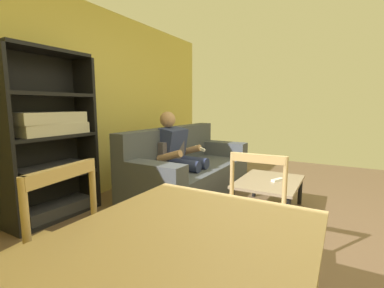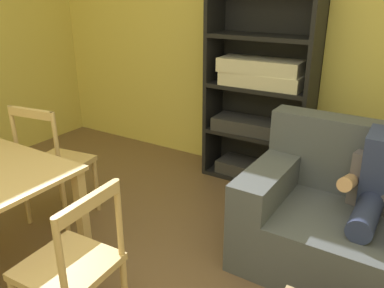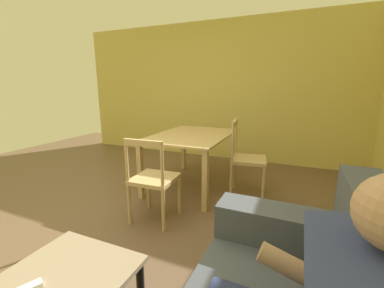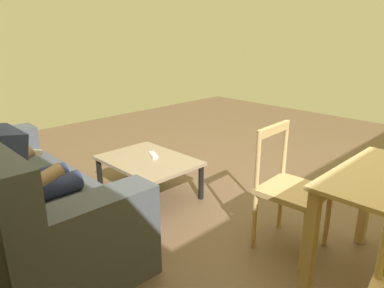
# 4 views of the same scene
# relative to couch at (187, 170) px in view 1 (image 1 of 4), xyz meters

# --- Properties ---
(ground_plane) EXTENTS (8.07, 8.07, 0.00)m
(ground_plane) POSITION_rel_couch_xyz_m (-1.03, -1.65, -0.33)
(ground_plane) COLOR brown
(wall_back) EXTENTS (6.07, 0.12, 2.53)m
(wall_back) POSITION_rel_couch_xyz_m (-1.03, 1.12, 0.94)
(wall_back) COLOR #DBC660
(wall_back) RESTS_ON ground_plane
(couch) EXTENTS (2.13, 0.90, 0.92)m
(couch) POSITION_rel_couch_xyz_m (0.00, 0.00, 0.00)
(couch) COLOR #474C56
(couch) RESTS_ON ground_plane
(person_lounging) EXTENTS (0.59, 0.85, 1.15)m
(person_lounging) POSITION_rel_couch_xyz_m (-0.20, 0.00, 0.26)
(person_lounging) COLOR navy
(person_lounging) RESTS_ON ground_plane
(coffee_table) EXTENTS (0.90, 0.66, 0.37)m
(coffee_table) POSITION_rel_couch_xyz_m (-0.09, -1.16, -0.01)
(coffee_table) COLOR gray
(coffee_table) RESTS_ON ground_plane
(tv_remote) EXTENTS (0.18, 0.12, 0.02)m
(tv_remote) POSITION_rel_couch_xyz_m (-0.06, -1.24, 0.05)
(tv_remote) COLOR white
(tv_remote) RESTS_ON coffee_table
(bookshelf) EXTENTS (0.97, 0.36, 1.80)m
(bookshelf) POSITION_rel_couch_xyz_m (-1.43, 0.87, 0.47)
(bookshelf) COLOR black
(bookshelf) RESTS_ON ground_plane
(dining_table) EXTENTS (1.34, 0.95, 0.73)m
(dining_table) POSITION_rel_couch_xyz_m (-2.46, -1.36, 0.30)
(dining_table) COLOR tan
(dining_table) RESTS_ON ground_plane
(dining_chair_near_wall) EXTENTS (0.48, 0.48, 0.96)m
(dining_chair_near_wall) POSITION_rel_couch_xyz_m (-2.46, -0.62, 0.15)
(dining_chair_near_wall) COLOR tan
(dining_chair_near_wall) RESTS_ON ground_plane
(dining_chair_facing_couch) EXTENTS (0.44, 0.44, 0.89)m
(dining_chair_facing_couch) POSITION_rel_couch_xyz_m (-1.46, -1.36, 0.12)
(dining_chair_facing_couch) COLOR tan
(dining_chair_facing_couch) RESTS_ON ground_plane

